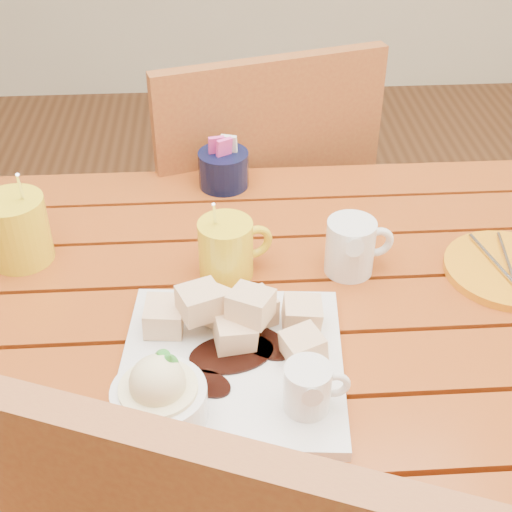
{
  "coord_description": "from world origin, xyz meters",
  "views": [
    {
      "loc": [
        0.0,
        -0.76,
        1.4
      ],
      "look_at": [
        0.05,
        0.03,
        0.82
      ],
      "focal_mm": 50.0,
      "sensor_mm": 36.0,
      "label": 1
    }
  ],
  "objects": [
    {
      "name": "chair_far",
      "position": [
        0.08,
        0.56,
        0.52
      ],
      "size": [
        0.55,
        0.55,
        0.94
      ],
      "rotation": [
        0.0,
        0.0,
        3.42
      ],
      "color": "brown",
      "rests_on": "ground"
    },
    {
      "name": "coffee_mug_left",
      "position": [
        -0.3,
        0.14,
        0.8
      ],
      "size": [
        0.13,
        0.09,
        0.16
      ],
      "rotation": [
        0.0,
        0.0,
        -0.11
      ],
      "color": "yellow",
      "rests_on": "table"
    },
    {
      "name": "table",
      "position": [
        0.0,
        0.0,
        0.64
      ],
      "size": [
        1.2,
        0.79,
        0.75
      ],
      "color": "#8C3712",
      "rests_on": "ground"
    },
    {
      "name": "dessert_plate",
      "position": [
        -0.0,
        -0.14,
        0.78
      ],
      "size": [
        0.3,
        0.3,
        0.11
      ],
      "rotation": [
        0.0,
        0.0,
        -0.09
      ],
      "color": "white",
      "rests_on": "table"
    },
    {
      "name": "coffee_mug_right",
      "position": [
        0.02,
        0.08,
        0.8
      ],
      "size": [
        0.11,
        0.08,
        0.13
      ],
      "rotation": [
        0.0,
        0.0,
        0.34
      ],
      "color": "yellow",
      "rests_on": "table"
    },
    {
      "name": "cream_pitcher",
      "position": [
        0.2,
        0.08,
        0.8
      ],
      "size": [
        0.1,
        0.09,
        0.09
      ],
      "rotation": [
        0.0,
        0.0,
        0.15
      ],
      "color": "white",
      "rests_on": "table"
    },
    {
      "name": "sugar_caddy",
      "position": [
        0.02,
        0.34,
        0.78
      ],
      "size": [
        0.09,
        0.09,
        0.1
      ],
      "color": "black",
      "rests_on": "table"
    },
    {
      "name": "orange_saucer",
      "position": [
        0.43,
        0.06,
        0.76
      ],
      "size": [
        0.19,
        0.19,
        0.02
      ],
      "rotation": [
        0.0,
        0.0,
        0.0
      ],
      "color": "orange",
      "rests_on": "table"
    }
  ]
}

